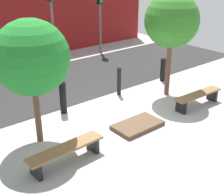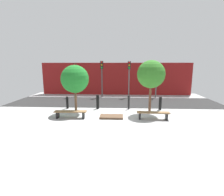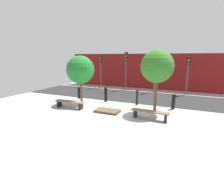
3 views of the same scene
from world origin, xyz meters
name	(u,v)px [view 2 (image 2 of 3)]	position (x,y,z in m)	size (l,w,h in m)	color
ground_plane	(112,115)	(0.00, 0.00, 0.00)	(18.00, 18.00, 0.00)	#9D9D9D
road_strip	(114,102)	(0.00, 3.97, 0.01)	(18.00, 4.37, 0.01)	#252525
building_facade	(116,79)	(0.00, 8.09, 1.73)	(16.20, 0.50, 3.45)	maroon
bench_left	(70,113)	(-2.53, -0.84, 0.33)	(1.98, 0.49, 0.44)	black
bench_right	(153,114)	(2.53, -0.84, 0.33)	(1.96, 0.46, 0.45)	black
planter_bed	(111,117)	(0.00, -0.64, 0.06)	(1.43, 0.84, 0.13)	brown
tree_behind_left_bench	(75,79)	(-2.53, 0.49, 2.29)	(1.88, 1.88, 3.24)	brown
tree_behind_right_bench	(151,74)	(2.53, 0.49, 2.62)	(1.83, 1.83, 3.55)	brown
bollard_far_left	(67,103)	(-3.46, 1.53, 0.44)	(0.18, 0.18, 0.88)	black
bollard_left	(98,102)	(-1.15, 1.53, 0.52)	(0.21, 0.21, 1.03)	black
bollard_center	(129,102)	(1.15, 1.53, 0.51)	(0.14, 0.14, 1.02)	black
bollard_right	(160,103)	(3.46, 1.53, 0.46)	(0.21, 0.21, 0.92)	black
traffic_light_west	(75,74)	(-4.07, 6.43, 2.35)	(0.28, 0.27, 3.38)	#4C4C4C
traffic_light_mid_west	(102,72)	(-1.36, 6.44, 2.49)	(0.28, 0.27, 3.61)	#474747
traffic_light_mid_east	(129,73)	(1.36, 6.44, 2.48)	(0.28, 0.27, 3.58)	slate
traffic_light_east	(157,75)	(4.07, 6.43, 2.27)	(0.28, 0.27, 3.26)	#5A5A5A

